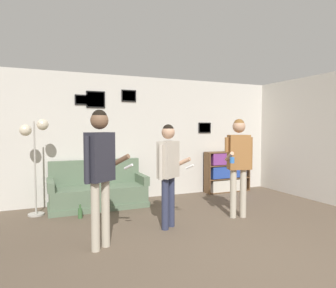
{
  "coord_description": "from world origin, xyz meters",
  "views": [
    {
      "loc": [
        -2.34,
        -2.5,
        1.57
      ],
      "look_at": [
        -0.44,
        1.92,
        1.31
      ],
      "focal_mm": 32.0,
      "sensor_mm": 36.0,
      "label": 1
    }
  ],
  "objects_px": {
    "couch": "(98,192)",
    "bottle_on_floor": "(80,213)",
    "floor_lamp": "(34,140)",
    "person_player_foreground_center": "(168,165)",
    "person_watcher_holding_cup": "(239,157)",
    "bookshelf": "(227,172)",
    "person_player_foreground_left": "(100,163)"
  },
  "relations": [
    {
      "from": "person_watcher_holding_cup",
      "to": "person_player_foreground_center",
      "type": "bearing_deg",
      "value": -178.84
    },
    {
      "from": "person_player_foreground_left",
      "to": "person_watcher_holding_cup",
      "type": "distance_m",
      "value": 2.5
    },
    {
      "from": "bookshelf",
      "to": "person_watcher_holding_cup",
      "type": "bearing_deg",
      "value": -119.41
    },
    {
      "from": "couch",
      "to": "bottle_on_floor",
      "type": "distance_m",
      "value": 0.81
    },
    {
      "from": "person_player_foreground_center",
      "to": "person_watcher_holding_cup",
      "type": "distance_m",
      "value": 1.35
    },
    {
      "from": "couch",
      "to": "bottle_on_floor",
      "type": "xyz_separation_m",
      "value": [
        -0.43,
        -0.66,
        -0.2
      ]
    },
    {
      "from": "couch",
      "to": "bookshelf",
      "type": "relative_size",
      "value": 1.61
    },
    {
      "from": "couch",
      "to": "bookshelf",
      "type": "xyz_separation_m",
      "value": [
        3.19,
        0.19,
        0.2
      ]
    },
    {
      "from": "bookshelf",
      "to": "person_player_foreground_left",
      "type": "distance_m",
      "value": 4.27
    },
    {
      "from": "couch",
      "to": "person_player_foreground_left",
      "type": "height_order",
      "value": "person_player_foreground_left"
    },
    {
      "from": "floor_lamp",
      "to": "person_player_foreground_left",
      "type": "relative_size",
      "value": 0.96
    },
    {
      "from": "couch",
      "to": "person_player_foreground_left",
      "type": "distance_m",
      "value": 2.3
    },
    {
      "from": "couch",
      "to": "floor_lamp",
      "type": "bearing_deg",
      "value": -172.26
    },
    {
      "from": "floor_lamp",
      "to": "person_watcher_holding_cup",
      "type": "xyz_separation_m",
      "value": [
        3.26,
        -1.54,
        -0.28
      ]
    },
    {
      "from": "bookshelf",
      "to": "person_player_foreground_center",
      "type": "distance_m",
      "value": 3.12
    },
    {
      "from": "person_watcher_holding_cup",
      "to": "bookshelf",
      "type": "bearing_deg",
      "value": 60.59
    },
    {
      "from": "bottle_on_floor",
      "to": "person_player_foreground_left",
      "type": "bearing_deg",
      "value": -86.6
    },
    {
      "from": "bookshelf",
      "to": "person_watcher_holding_cup",
      "type": "height_order",
      "value": "person_watcher_holding_cup"
    },
    {
      "from": "person_watcher_holding_cup",
      "to": "bottle_on_floor",
      "type": "bearing_deg",
      "value": 157.86
    },
    {
      "from": "couch",
      "to": "bottle_on_floor",
      "type": "relative_size",
      "value": 7.82
    },
    {
      "from": "floor_lamp",
      "to": "person_player_foreground_center",
      "type": "xyz_separation_m",
      "value": [
        1.92,
        -1.57,
        -0.36
      ]
    },
    {
      "from": "bookshelf",
      "to": "bottle_on_floor",
      "type": "bearing_deg",
      "value": -166.79
    },
    {
      "from": "person_player_foreground_left",
      "to": "person_player_foreground_center",
      "type": "bearing_deg",
      "value": 19.44
    },
    {
      "from": "bookshelf",
      "to": "floor_lamp",
      "type": "xyz_separation_m",
      "value": [
        -4.33,
        -0.35,
        0.86
      ]
    },
    {
      "from": "person_player_foreground_left",
      "to": "person_player_foreground_center",
      "type": "xyz_separation_m",
      "value": [
        1.12,
        0.4,
        -0.13
      ]
    },
    {
      "from": "couch",
      "to": "floor_lamp",
      "type": "height_order",
      "value": "floor_lamp"
    },
    {
      "from": "floor_lamp",
      "to": "person_player_foreground_center",
      "type": "distance_m",
      "value": 2.5
    },
    {
      "from": "bookshelf",
      "to": "person_player_foreground_left",
      "type": "bearing_deg",
      "value": -146.78
    },
    {
      "from": "person_player_foreground_center",
      "to": "bottle_on_floor",
      "type": "distance_m",
      "value": 1.85
    },
    {
      "from": "couch",
      "to": "floor_lamp",
      "type": "relative_size",
      "value": 1.09
    },
    {
      "from": "person_watcher_holding_cup",
      "to": "bottle_on_floor",
      "type": "distance_m",
      "value": 2.92
    },
    {
      "from": "person_player_foreground_left",
      "to": "floor_lamp",
      "type": "bearing_deg",
      "value": 111.99
    }
  ]
}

